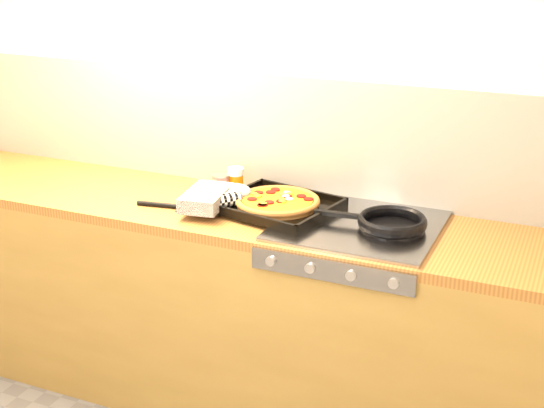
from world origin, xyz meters
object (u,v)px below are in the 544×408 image
at_px(pizza_on_tray, 259,201).
at_px(juice_glass, 236,181).
at_px(tomato_can, 221,186).
at_px(frying_pan, 391,223).

xyz_separation_m(pizza_on_tray, juice_glass, (-0.18, 0.16, 0.01)).
xyz_separation_m(tomato_can, juice_glass, (0.04, 0.06, 0.01)).
bearing_deg(pizza_on_tray, juice_glass, 138.92).
bearing_deg(juice_glass, frying_pan, -12.60).
bearing_deg(pizza_on_tray, frying_pan, -0.54).
xyz_separation_m(frying_pan, tomato_can, (-0.76, 0.10, 0.01)).
height_order(pizza_on_tray, frying_pan, pizza_on_tray).
bearing_deg(frying_pan, pizza_on_tray, 179.46).
xyz_separation_m(pizza_on_tray, tomato_can, (-0.22, 0.10, 0.00)).
height_order(frying_pan, juice_glass, juice_glass).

